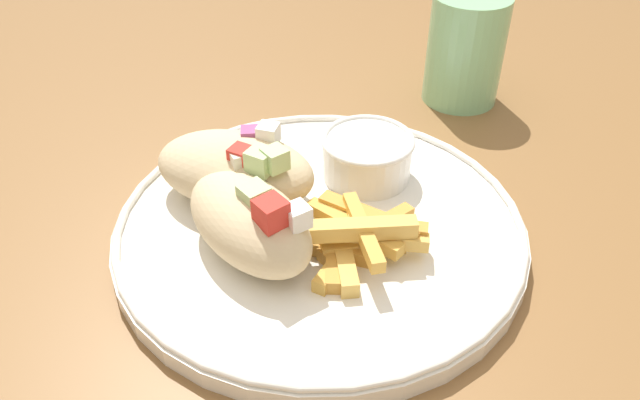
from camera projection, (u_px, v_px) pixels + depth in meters
The scene contains 7 objects.
table at pixel (349, 243), 0.55m from camera, with size 1.52×1.52×0.72m.
plate at pixel (320, 226), 0.46m from camera, with size 0.30×0.30×0.02m.
pita_sandwich_near at pixel (250, 221), 0.42m from camera, with size 0.13×0.12×0.06m.
pita_sandwich_far at pixel (236, 169), 0.47m from camera, with size 0.13×0.08×0.06m.
fries_pile at pixel (355, 237), 0.43m from camera, with size 0.11×0.10×0.03m.
sauce_ramekin at pixel (367, 154), 0.49m from camera, with size 0.07×0.07×0.04m.
water_glass at pixel (465, 54), 0.61m from camera, with size 0.07×0.07×0.11m.
Camera 1 is at (0.08, -0.40, 1.03)m, focal length 35.00 mm.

